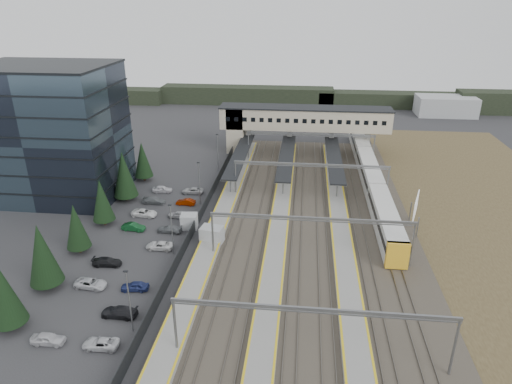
# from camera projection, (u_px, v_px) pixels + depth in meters

# --- Properties ---
(ground) EXTENTS (220.00, 220.00, 0.00)m
(ground) POSITION_uv_depth(u_px,v_px,m) (235.00, 231.00, 74.13)
(ground) COLOR #2B2B2D
(ground) RESTS_ON ground
(office_building) EXTENTS (24.30, 18.30, 24.30)m
(office_building) POSITION_uv_depth(u_px,v_px,m) (50.00, 132.00, 83.83)
(office_building) COLOR #31414E
(office_building) RESTS_ON ground
(conifer_row) EXTENTS (4.42, 49.82, 9.50)m
(conifer_row) POSITION_uv_depth(u_px,v_px,m) (91.00, 208.00, 70.87)
(conifer_row) COLOR black
(conifer_row) RESTS_ON ground
(car_park) EXTENTS (10.50, 44.44, 1.29)m
(car_park) POSITION_uv_depth(u_px,v_px,m) (143.00, 240.00, 70.10)
(car_park) COLOR silver
(car_park) RESTS_ON ground
(lampposts) EXTENTS (0.50, 53.25, 8.07)m
(lampposts) POSITION_uv_depth(u_px,v_px,m) (187.00, 202.00, 74.35)
(lampposts) COLOR slate
(lampposts) RESTS_ON ground
(fence) EXTENTS (0.08, 90.00, 2.00)m
(fence) POSITION_uv_depth(u_px,v_px,m) (202.00, 211.00, 78.94)
(fence) COLOR #26282B
(fence) RESTS_ON ground
(relay_cabin_near) EXTENTS (3.68, 2.96, 2.76)m
(relay_cabin_near) POSITION_uv_depth(u_px,v_px,m) (212.00, 235.00, 69.99)
(relay_cabin_near) COLOR #9FA2A5
(relay_cabin_near) RESTS_ON ground
(relay_cabin_far) EXTENTS (2.87, 2.47, 2.43)m
(relay_cabin_far) POSITION_uv_depth(u_px,v_px,m) (189.00, 221.00, 74.71)
(relay_cabin_far) COLOR #9FA2A5
(relay_cabin_far) RESTS_ON ground
(rail_corridor) EXTENTS (34.00, 90.00, 0.92)m
(rail_corridor) POSITION_uv_depth(u_px,v_px,m) (294.00, 219.00, 77.66)
(rail_corridor) COLOR #332D27
(rail_corridor) RESTS_ON ground
(canopies) EXTENTS (23.10, 30.00, 3.28)m
(canopies) POSITION_uv_depth(u_px,v_px,m) (287.00, 156.00, 96.54)
(canopies) COLOR black
(canopies) RESTS_ON ground
(footbridge) EXTENTS (40.40, 6.40, 11.20)m
(footbridge) POSITION_uv_depth(u_px,v_px,m) (293.00, 120.00, 108.58)
(footbridge) COLOR #BBAE94
(footbridge) RESTS_ON ground
(gantries) EXTENTS (28.40, 62.28, 7.17)m
(gantries) POSITION_uv_depth(u_px,v_px,m) (311.00, 193.00, 73.31)
(gantries) COLOR slate
(gantries) RESTS_ON ground
(train) EXTENTS (3.13, 65.52, 3.95)m
(train) POSITION_uv_depth(u_px,v_px,m) (369.00, 173.00, 92.21)
(train) COLOR silver
(train) RESTS_ON ground
(billboard) EXTENTS (2.13, 6.42, 5.80)m
(billboard) POSITION_uv_depth(u_px,v_px,m) (416.00, 207.00, 73.21)
(billboard) COLOR slate
(billboard) RESTS_ON ground
(treeline_far) EXTENTS (170.00, 19.00, 7.00)m
(treeline_far) POSITION_uv_depth(u_px,v_px,m) (345.00, 99.00, 154.86)
(treeline_far) COLOR black
(treeline_far) RESTS_ON ground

